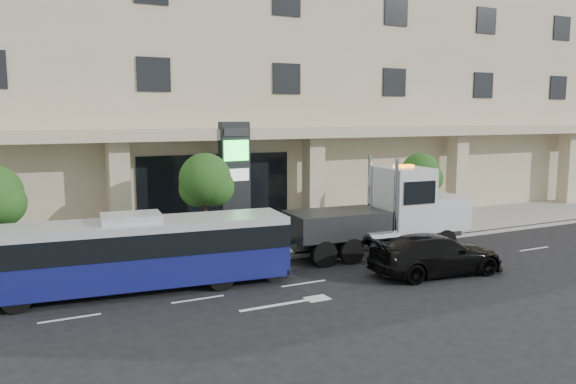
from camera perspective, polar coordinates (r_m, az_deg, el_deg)
name	(u,v)px	position (r m, az deg, el deg)	size (l,w,h in m)	color
ground	(286,273)	(21.98, -0.24, -8.25)	(120.00, 120.00, 0.00)	black
sidewalk	(238,245)	(26.40, -5.08, -5.39)	(120.00, 6.00, 0.15)	gray
curb	(265,260)	(23.71, -2.40, -6.88)	(120.00, 0.30, 0.15)	gray
convention_center	(173,51)	(35.84, -11.58, 13.85)	(60.00, 17.60, 20.00)	tan
tree_mid	(206,183)	(23.88, -8.34, 0.93)	(2.28, 2.20, 4.38)	#422B19
tree_right	(421,175)	(29.56, 13.35, 1.66)	(2.10, 2.00, 4.04)	#422B19
city_bus	(132,252)	(20.14, -15.54, -5.93)	(11.01, 3.36, 2.74)	black
tow_truck	(386,214)	(25.13, 9.97, -2.21)	(9.46, 2.88, 4.29)	#2D3033
black_sedan	(436,254)	(22.43, 14.82, -6.13)	(2.18, 5.37, 1.56)	black
signage_pylon	(235,181)	(26.36, -5.43, 1.08)	(1.43, 0.60, 5.65)	black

